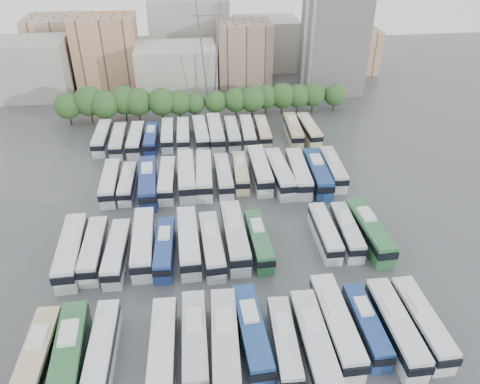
{
  "coord_description": "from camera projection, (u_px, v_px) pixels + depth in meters",
  "views": [
    {
      "loc": [
        -3.99,
        -58.74,
        43.73
      ],
      "look_at": [
        3.67,
        4.76,
        3.0
      ],
      "focal_mm": 35.0,
      "sensor_mm": 36.0,
      "label": 1
    }
  ],
  "objects": [
    {
      "name": "bus_r0_s5",
      "position": [
        195.0,
        341.0,
        51.77
      ],
      "size": [
        2.98,
        12.77,
        3.99
      ],
      "rotation": [
        0.0,
        0.0,
        -0.02
      ],
      "color": "silver",
      "rests_on": "ground"
    },
    {
      "name": "bus_r1_s11",
      "position": [
        325.0,
        232.0,
        68.85
      ],
      "size": [
        2.66,
        11.57,
        3.62
      ],
      "rotation": [
        0.0,
        0.0,
        -0.01
      ],
      "color": "silver",
      "rests_on": "ground"
    },
    {
      "name": "bus_r1_s0",
      "position": [
        71.0,
        250.0,
        64.81
      ],
      "size": [
        3.33,
        13.56,
        4.23
      ],
      "rotation": [
        0.0,
        0.0,
        0.03
      ],
      "color": "silver",
      "rests_on": "ground"
    },
    {
      "name": "bus_r0_s1",
      "position": [
        70.0,
        357.0,
        49.91
      ],
      "size": [
        3.48,
        13.45,
        4.19
      ],
      "rotation": [
        0.0,
        0.0,
        0.04
      ],
      "color": "#2B6637",
      "rests_on": "ground"
    },
    {
      "name": "bus_r3_s9",
      "position": [
        248.0,
        132.0,
        97.75
      ],
      "size": [
        3.04,
        11.91,
        3.71
      ],
      "rotation": [
        0.0,
        0.0,
        -0.04
      ],
      "color": "silver",
      "rests_on": "ground"
    },
    {
      "name": "tree_line",
      "position": [
        192.0,
        100.0,
        105.66
      ],
      "size": [
        66.28,
        7.91,
        8.48
      ],
      "color": "black",
      "rests_on": "ground"
    },
    {
      "name": "bus_r2_s11",
      "position": [
        298.0,
        173.0,
        83.09
      ],
      "size": [
        3.49,
        13.27,
        4.12
      ],
      "rotation": [
        0.0,
        0.0,
        -0.05
      ],
      "color": "silver",
      "rests_on": "ground"
    },
    {
      "name": "bus_r0_s4",
      "position": [
        163.0,
        349.0,
        50.89
      ],
      "size": [
        3.14,
        12.68,
        3.95
      ],
      "rotation": [
        0.0,
        0.0,
        -0.03
      ],
      "color": "silver",
      "rests_on": "ground"
    },
    {
      "name": "bus_r2_s6",
      "position": [
        204.0,
        174.0,
        82.57
      ],
      "size": [
        3.39,
        13.04,
        4.06
      ],
      "rotation": [
        0.0,
        0.0,
        -0.04
      ],
      "color": "silver",
      "rests_on": "ground"
    },
    {
      "name": "bus_r3_s10",
      "position": [
        263.0,
        131.0,
        98.2
      ],
      "size": [
        2.86,
        11.39,
        3.55
      ],
      "rotation": [
        0.0,
        0.0,
        -0.04
      ],
      "color": "#C7B888",
      "rests_on": "ground"
    },
    {
      "name": "electricity_pylon",
      "position": [
        209.0,
        27.0,
        105.13
      ],
      "size": [
        9.0,
        6.91,
        33.83
      ],
      "color": "slate",
      "rests_on": "ground"
    },
    {
      "name": "bus_r2_s9",
      "position": [
        260.0,
        169.0,
        83.97
      ],
      "size": [
        2.92,
        13.33,
        4.18
      ],
      "rotation": [
        0.0,
        0.0,
        0.0
      ],
      "color": "silver",
      "rests_on": "ground"
    },
    {
      "name": "bus_r2_s1",
      "position": [
        110.0,
        182.0,
        80.66
      ],
      "size": [
        2.68,
        11.97,
        3.75
      ],
      "rotation": [
        0.0,
        0.0,
        0.01
      ],
      "color": "silver",
      "rests_on": "ground"
    },
    {
      "name": "bus_r3_s7",
      "position": [
        216.0,
        132.0,
        97.11
      ],
      "size": [
        2.97,
        13.21,
        4.14
      ],
      "rotation": [
        0.0,
        0.0,
        0.01
      ],
      "color": "silver",
      "rests_on": "ground"
    },
    {
      "name": "bus_r0_s11",
      "position": [
        366.0,
        325.0,
        54.06
      ],
      "size": [
        2.48,
        11.16,
        3.5
      ],
      "rotation": [
        0.0,
        0.0,
        0.0
      ],
      "color": "navy",
      "rests_on": "ground"
    },
    {
      "name": "bus_r2_s13",
      "position": [
        333.0,
        168.0,
        84.72
      ],
      "size": [
        3.16,
        12.24,
        3.81
      ],
      "rotation": [
        0.0,
        0.0,
        -0.04
      ],
      "color": "silver",
      "rests_on": "ground"
    },
    {
      "name": "bus_r3_s13",
      "position": [
        309.0,
        130.0,
        98.8
      ],
      "size": [
        2.94,
        11.88,
        3.7
      ],
      "rotation": [
        0.0,
        0.0,
        0.03
      ],
      "color": "beige",
      "rests_on": "ground"
    },
    {
      "name": "bus_r3_s2",
      "position": [
        136.0,
        139.0,
        94.88
      ],
      "size": [
        3.04,
        11.96,
        3.72
      ],
      "rotation": [
        0.0,
        0.0,
        -0.04
      ],
      "color": "silver",
      "rests_on": "ground"
    },
    {
      "name": "bus_r3_s6",
      "position": [
        201.0,
        134.0,
        96.94
      ],
      "size": [
        3.13,
        12.47,
        3.89
      ],
      "rotation": [
        0.0,
        0.0,
        0.03
      ],
      "color": "silver",
      "rests_on": "ground"
    },
    {
      "name": "bus_r3_s0",
      "position": [
        102.0,
        137.0,
        95.53
      ],
      "size": [
        2.89,
        11.98,
        3.74
      ],
      "rotation": [
        0.0,
        0.0,
        -0.02
      ],
      "color": "silver",
      "rests_on": "ground"
    },
    {
      "name": "bus_r1_s12",
      "position": [
        347.0,
        231.0,
        69.1
      ],
      "size": [
        3.01,
        11.57,
        3.6
      ],
      "rotation": [
        0.0,
        0.0,
        -0.04
      ],
      "color": "silver",
      "rests_on": "ground"
    },
    {
      "name": "bus_r0_s0",
      "position": [
        37.0,
        359.0,
        49.77
      ],
      "size": [
        3.14,
        12.62,
        3.93
      ],
      "rotation": [
        0.0,
        0.0,
        -0.03
      ],
      "color": "#CAB68B",
      "rests_on": "ground"
    },
    {
      "name": "bus_r3_s3",
      "position": [
        151.0,
        138.0,
        95.47
      ],
      "size": [
        2.71,
        11.0,
        3.43
      ],
      "rotation": [
        0.0,
        0.0,
        -0.03
      ],
      "color": "navy",
      "rests_on": "ground"
    },
    {
      "name": "apartment_tower",
      "position": [
        334.0,
        39.0,
        118.1
      ],
      "size": [
        14.0,
        14.0,
        26.0
      ],
      "primitive_type": "cube",
      "color": "silver",
      "rests_on": "ground"
    },
    {
      "name": "bus_r3_s12",
      "position": [
        293.0,
        130.0,
        98.47
      ],
      "size": [
        3.27,
        12.27,
        3.81
      ],
      "rotation": [
        0.0,
        0.0,
        -0.05
      ],
      "color": "tan",
      "rests_on": "ground"
    },
    {
      "name": "bus_r0_s6",
      "position": [
        225.0,
        343.0,
        51.41
      ],
      "size": [
        3.66,
        13.7,
        4.26
      ],
      "rotation": [
        0.0,
        0.0,
        -0.05
      ],
      "color": "silver",
      "rests_on": "ground"
    },
    {
      "name": "bus_r2_s4",
      "position": [
        167.0,
        180.0,
        81.41
      ],
      "size": [
        3.09,
        12.04,
        3.75
      ],
      "rotation": [
        0.0,
        0.0,
        -0.04
      ],
      "color": "white",
      "rests_on": "ground"
    },
    {
      "name": "bus_r0_s13",
      "position": [
        422.0,
        322.0,
        54.18
      ],
      "size": [
        2.9,
        12.36,
        3.86
      ],
      "rotation": [
        0.0,
        0.0,
        0.02
      ],
      "color": "silver",
      "rests_on": "ground"
    },
    {
      "name": "bus_r1_s1",
      "position": [
        94.0,
        249.0,
        65.36
      ],
      "size": [
        2.74,
        12.01,
        3.76
      ],
      "rotation": [
        0.0,
        0.0,
        -0.01
      ],
      "color": "silver",
      "rests_on": "ground"
    },
    {
      "name": "bus_r0_s2",
      "position": [
        103.0,
        347.0,
        51.32
      ],
      "size": [
        2.87,
        11.68,
        3.64
      ],
      "rotation": [
        0.0,
        0.0,
        -0.03
      ],
      "color": "silver",
      "rests_on": "ground"
    },
    {
      "name": "bus_r2_s2",
      "position": [
        128.0,
        183.0,
        80.77
      ],
      "size": [
        2.7,
        10.87,
        3.39
      ],
      "rotation": [
        0.0,
        0.0,
        -0.03
      ],
      "color": "silver",
      "rests_on": "ground"
    },
    {
      "name": "ground",
      "position": [
        220.0,
        226.0,
        73.08
      ],
      "size": [
        220.0,
        220.0,
        0.0
      ],
      "primitive_type": "plane",
      "color": "#424447",
      "rests_on": "ground"
    },
    {
      "name": "bus_r3_s1",
      "position": [
        118.0,
        140.0,
        94.46
      ],
      "size": [
        2.62,
        11.72,
        3.67
      ],
      "rotation": [
        0.0,
        0.0,
        -0.01
      ],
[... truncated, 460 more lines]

